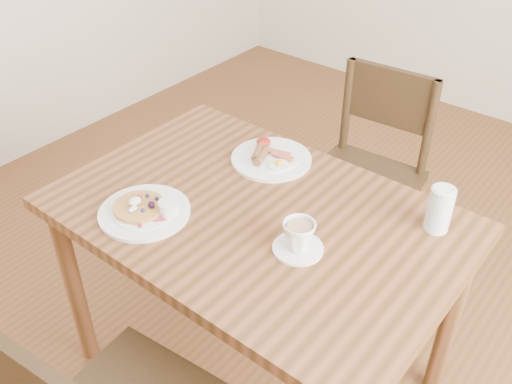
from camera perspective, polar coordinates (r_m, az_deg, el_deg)
ground at (r=2.23m, az=0.00°, el=-17.30°), size 5.00×5.00×0.00m
dining_table at (r=1.75m, az=0.00°, el=-4.47°), size 1.20×0.80×0.75m
chair_far at (r=2.39m, az=11.10°, el=2.37°), size 0.45×0.45×0.88m
pancake_plate at (r=1.70m, az=-10.96°, el=-1.80°), size 0.27×0.27×0.06m
breakfast_plate at (r=1.91m, az=1.43°, el=3.49°), size 0.27×0.27×0.04m
teacup_saucer at (r=1.54m, az=4.28°, el=-4.57°), size 0.14×0.14×0.09m
water_glass at (r=1.67m, az=17.89°, el=-1.66°), size 0.07×0.07×0.14m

